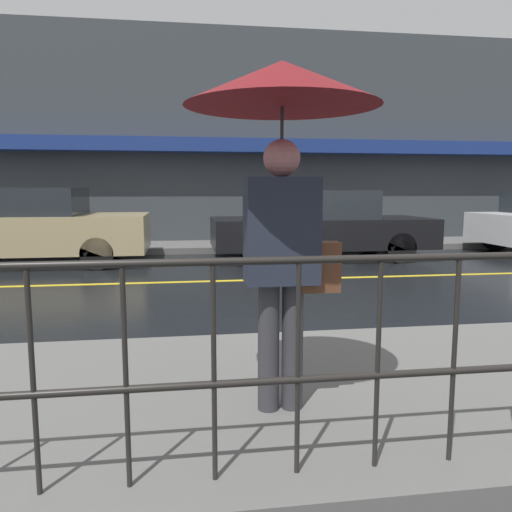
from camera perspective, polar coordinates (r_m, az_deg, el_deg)
name	(u,v)px	position (r m, az deg, el deg)	size (l,w,h in m)	color
ground_plane	(308,279)	(8.38, 6.01, -2.60)	(80.00, 80.00, 0.00)	black
sidewalk_near	(473,385)	(4.05, 23.52, -13.32)	(28.00, 2.57, 0.14)	#60605E
sidewalk_far	(265,246)	(12.62, 1.08, 1.20)	(28.00, 1.77, 0.14)	#60605E
lane_marking	(308,278)	(8.38, 6.01, -2.57)	(25.20, 0.12, 0.01)	gold
building_storefront	(259,140)	(13.60, 0.39, 13.17)	(28.00, 0.85, 5.62)	#383D42
pedestrian	(283,130)	(2.94, 3.07, 14.22)	(1.12, 1.12, 2.05)	#333338
car_tan	(27,226)	(10.79, -24.68, 3.13)	(4.53, 1.93, 1.51)	tan
car_black	(318,224)	(10.75, 7.12, 3.60)	(4.62, 1.89, 1.46)	black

